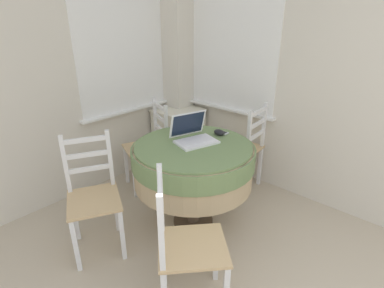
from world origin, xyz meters
TOP-DOWN VIEW (x-y plane):
  - corner_room_shell at (1.37, 2.15)m, footprint 4.54×5.20m
  - round_dining_table at (1.18, 2.09)m, footprint 1.03×1.03m
  - laptop at (1.25, 2.15)m, footprint 0.40×0.37m
  - computer_mouse at (1.50, 2.07)m, footprint 0.07×0.10m
  - cell_phone at (1.56, 2.08)m, footprint 0.06×0.12m
  - dining_chair_near_back_window at (1.37, 2.89)m, footprint 0.53×0.51m
  - dining_chair_near_right_window at (2.01, 2.13)m, footprint 0.42×0.45m
  - dining_chair_camera_near at (0.53, 1.57)m, footprint 0.57×0.56m
  - dining_chair_left_flank at (0.45, 2.47)m, footprint 0.53×0.55m
  - corner_cabinet at (1.99, 3.06)m, footprint 0.52×0.50m

SIDE VIEW (x-z plane):
  - corner_cabinet at x=1.99m, z-range 0.00..0.71m
  - dining_chair_near_back_window at x=1.37m, z-range -0.01..0.93m
  - dining_chair_near_right_window at x=2.01m, z-range -0.01..0.93m
  - dining_chair_camera_near at x=0.53m, z-range -0.01..0.93m
  - dining_chair_left_flank at x=0.45m, z-range -0.01..0.93m
  - round_dining_table at x=1.18m, z-range 0.23..1.01m
  - cell_phone at x=1.56m, z-range 0.78..0.79m
  - computer_mouse at x=1.50m, z-range 0.78..0.83m
  - laptop at x=1.25m, z-range 0.71..0.94m
  - corner_room_shell at x=1.37m, z-range 0.00..2.55m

